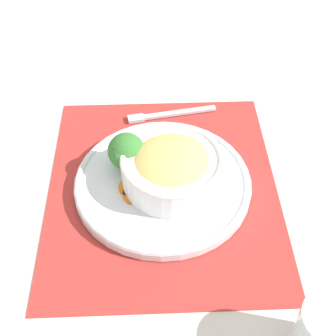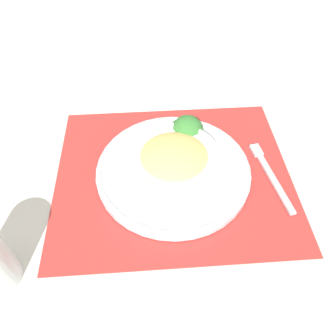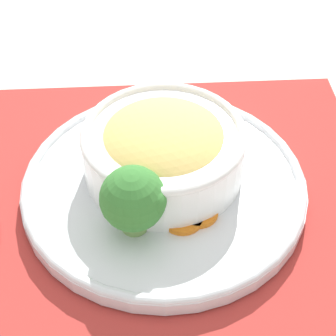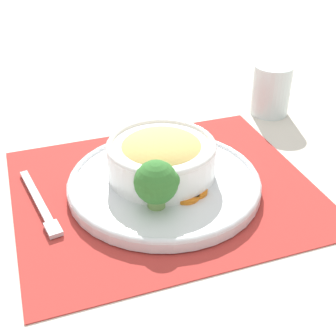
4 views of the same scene
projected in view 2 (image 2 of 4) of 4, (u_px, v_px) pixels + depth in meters
The scene contains 8 objects.
ground_plane at pixel (173, 174), 0.67m from camera, with size 4.00×4.00×0.00m, color beige.
placemat at pixel (173, 174), 0.67m from camera, with size 0.49×0.42×0.00m.
plate at pixel (173, 170), 0.66m from camera, with size 0.31×0.31×0.02m.
bowl at pixel (174, 162), 0.62m from camera, with size 0.17×0.17×0.07m.
broccoli_floret at pixel (187, 131), 0.66m from camera, with size 0.06×0.06×0.07m.
carrot_slice_near at pixel (164, 148), 0.68m from camera, with size 0.04×0.04×0.01m.
carrot_slice_middle at pixel (156, 151), 0.68m from camera, with size 0.04×0.04×0.01m.
fork at pixel (267, 170), 0.67m from camera, with size 0.05×0.18×0.01m.
Camera 2 is at (-0.02, -0.42, 0.52)m, focal length 35.00 mm.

